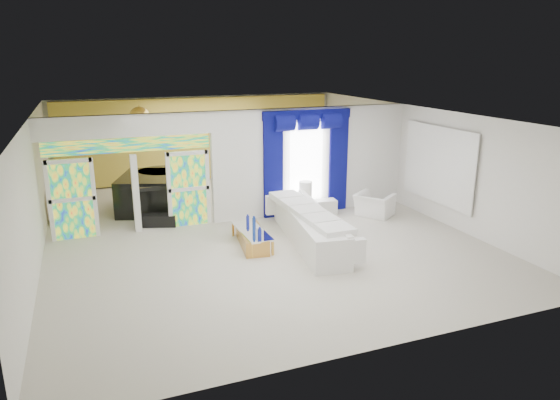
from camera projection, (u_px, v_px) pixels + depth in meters
name	position (u px, v px, depth m)	size (l,w,h in m)	color
floor	(253.00, 230.00, 13.22)	(12.00, 12.00, 0.00)	#B7AF9E
dividing_wall	(313.00, 160.00, 14.45)	(5.70, 0.18, 3.00)	white
dividing_header	(127.00, 126.00, 12.37)	(4.30, 0.18, 0.55)	white
stained_panel_left	(72.00, 199.00, 12.35)	(0.95, 0.04, 2.00)	#994C3F
stained_panel_right	(189.00, 189.00, 13.34)	(0.95, 0.04, 2.00)	#994C3F
stained_transom	(129.00, 145.00, 12.51)	(4.00, 0.05, 0.35)	#994C3F
window_pane	(306.00, 163.00, 14.29)	(1.00, 0.02, 2.30)	white
blue_drape_left	(273.00, 168.00, 13.92)	(0.55, 0.10, 2.80)	#080347
blue_drape_right	(338.00, 163.00, 14.62)	(0.55, 0.10, 2.80)	#080347
blue_pelmet	(307.00, 114.00, 13.88)	(2.60, 0.12, 0.25)	#080347
wall_mirror	(438.00, 165.00, 13.61)	(0.04, 2.70, 1.90)	white
gold_curtains	(200.00, 139.00, 18.09)	(9.70, 0.12, 2.90)	gold
white_sofa	(309.00, 228.00, 12.25)	(0.84, 3.91, 0.74)	white
coffee_table	(252.00, 238.00, 12.11)	(0.55, 1.64, 0.37)	#BB853A
console_table	(315.00, 207.00, 14.46)	(1.23, 0.39, 0.41)	silver
table_lamp	(306.00, 192.00, 14.22)	(0.36, 0.36, 0.58)	white
armchair	(374.00, 205.00, 14.30)	(0.98, 0.86, 0.64)	white
grand_piano	(150.00, 192.00, 14.83)	(1.57, 2.05, 1.04)	black
piano_bench	(159.00, 220.00, 13.50)	(0.95, 0.37, 0.32)	black
tv_console	(65.00, 206.00, 13.78)	(0.60, 0.54, 0.87)	#A17950
chandelier	(139.00, 117.00, 14.74)	(0.60, 0.60, 0.60)	gold
decanters	(255.00, 228.00, 11.96)	(0.14, 1.13, 0.30)	navy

